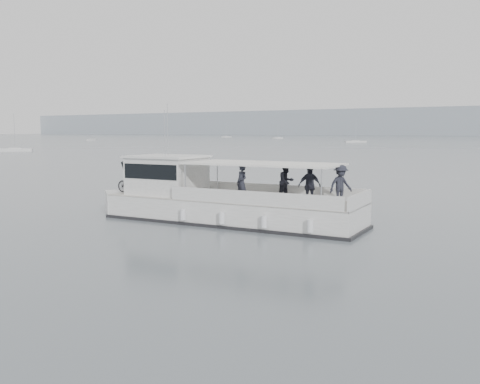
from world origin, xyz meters
The scene contains 3 objects.
ground centered at (0.00, 0.00, 0.00)m, with size 1400.00×1400.00×0.00m, color #50595E.
tour_boat centered at (0.95, -3.54, 1.05)m, with size 15.37×4.67×6.40m.
moored_fleet centered at (-33.41, 202.21, 0.36)m, with size 394.85×351.85×10.68m.
Camera 1 is at (17.17, -25.94, 4.66)m, focal length 40.00 mm.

